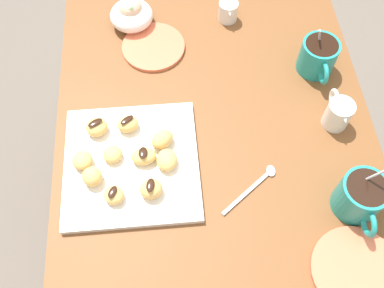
% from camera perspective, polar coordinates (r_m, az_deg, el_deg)
% --- Properties ---
extents(ground_plane, '(8.00, 8.00, 0.00)m').
position_cam_1_polar(ground_plane, '(1.66, 2.01, -11.71)').
color(ground_plane, '#665B51').
extents(dining_table, '(1.01, 0.75, 0.72)m').
position_cam_1_polar(dining_table, '(1.12, 2.93, -2.76)').
color(dining_table, brown).
rests_on(dining_table, ground_plane).
extents(pastry_plate_square, '(0.30, 0.30, 0.02)m').
position_cam_1_polar(pastry_plate_square, '(0.96, -8.02, -2.59)').
color(pastry_plate_square, white).
rests_on(pastry_plate_square, dining_table).
extents(coffee_mug_teal_left, '(0.13, 0.09, 0.13)m').
position_cam_1_polar(coffee_mug_teal_left, '(1.12, 16.41, 11.14)').
color(coffee_mug_teal_left, teal).
rests_on(coffee_mug_teal_left, dining_table).
extents(coffee_mug_teal_right, '(0.13, 0.10, 0.14)m').
position_cam_1_polar(coffee_mug_teal_right, '(0.94, 21.48, -6.52)').
color(coffee_mug_teal_right, teal).
rests_on(coffee_mug_teal_right, dining_table).
extents(cream_pitcher_white, '(0.10, 0.06, 0.07)m').
position_cam_1_polar(cream_pitcher_white, '(1.04, 18.84, 3.95)').
color(cream_pitcher_white, white).
rests_on(cream_pitcher_white, dining_table).
extents(ice_cream_bowl, '(0.11, 0.11, 0.09)m').
position_cam_1_polar(ice_cream_bowl, '(1.20, -8.07, 16.71)').
color(ice_cream_bowl, white).
rests_on(ice_cream_bowl, dining_table).
extents(chocolate_sauce_pitcher, '(0.09, 0.05, 0.06)m').
position_cam_1_polar(chocolate_sauce_pitcher, '(1.21, 4.81, 17.33)').
color(chocolate_sauce_pitcher, white).
rests_on(chocolate_sauce_pitcher, dining_table).
extents(saucer_coral_left, '(0.16, 0.16, 0.01)m').
position_cam_1_polar(saucer_coral_left, '(1.16, -5.14, 12.72)').
color(saucer_coral_left, '#E5704C').
rests_on(saucer_coral_left, dining_table).
extents(saucer_coral_right, '(0.18, 0.18, 0.01)m').
position_cam_1_polar(saucer_coral_right, '(0.94, 20.99, -15.47)').
color(saucer_coral_right, '#E5704C').
rests_on(saucer_coral_right, dining_table).
extents(loose_spoon_near_saucer, '(0.11, 0.13, 0.01)m').
position_cam_1_polar(loose_spoon_near_saucer, '(0.95, 8.48, -5.32)').
color(loose_spoon_near_saucer, silver).
rests_on(loose_spoon_near_saucer, dining_table).
extents(beignet_0, '(0.06, 0.07, 0.04)m').
position_cam_1_polar(beignet_0, '(0.96, -3.96, 0.61)').
color(beignet_0, '#E5B260').
rests_on(beignet_0, pastry_plate_square).
extents(beignet_1, '(0.05, 0.06, 0.03)m').
position_cam_1_polar(beignet_1, '(0.99, -8.50, 2.63)').
color(beignet_1, '#E5B260').
rests_on(beignet_1, pastry_plate_square).
extents(chocolate_drizzle_1, '(0.03, 0.04, 0.00)m').
position_cam_1_polar(chocolate_drizzle_1, '(0.97, -8.64, 3.19)').
color(chocolate_drizzle_1, black).
rests_on(chocolate_drizzle_1, beignet_1).
extents(beignet_2, '(0.06, 0.06, 0.03)m').
position_cam_1_polar(beignet_2, '(0.96, -10.50, -1.37)').
color(beignet_2, '#E5B260').
rests_on(beignet_2, pastry_plate_square).
extents(beignet_3, '(0.05, 0.05, 0.03)m').
position_cam_1_polar(beignet_3, '(1.00, -12.53, 2.20)').
color(beignet_3, '#E5B260').
rests_on(beignet_3, pastry_plate_square).
extents(chocolate_drizzle_3, '(0.03, 0.04, 0.00)m').
position_cam_1_polar(chocolate_drizzle_3, '(0.98, -12.74, 2.77)').
color(chocolate_drizzle_3, black).
rests_on(chocolate_drizzle_3, beignet_3).
extents(beignet_4, '(0.05, 0.06, 0.04)m').
position_cam_1_polar(beignet_4, '(0.90, -5.44, -5.97)').
color(beignet_4, '#E5B260').
rests_on(beignet_4, pastry_plate_square).
extents(chocolate_drizzle_4, '(0.03, 0.02, 0.00)m').
position_cam_1_polar(chocolate_drizzle_4, '(0.89, -5.54, -5.46)').
color(chocolate_drizzle_4, black).
rests_on(chocolate_drizzle_4, beignet_4).
extents(beignet_5, '(0.06, 0.06, 0.04)m').
position_cam_1_polar(beignet_5, '(0.94, -13.11, -4.26)').
color(beignet_5, '#E5B260').
rests_on(beignet_5, pastry_plate_square).
extents(beignet_6, '(0.06, 0.06, 0.03)m').
position_cam_1_polar(beignet_6, '(0.91, -10.34, -6.69)').
color(beignet_6, '#E5B260').
rests_on(beignet_6, pastry_plate_square).
extents(chocolate_drizzle_6, '(0.03, 0.03, 0.00)m').
position_cam_1_polar(chocolate_drizzle_6, '(0.90, -10.51, -6.29)').
color(chocolate_drizzle_6, black).
rests_on(chocolate_drizzle_6, beignet_6).
extents(beignet_7, '(0.04, 0.06, 0.03)m').
position_cam_1_polar(beignet_7, '(0.94, -6.41, -1.66)').
color(beignet_7, '#E5B260').
rests_on(beignet_7, pastry_plate_square).
extents(chocolate_drizzle_7, '(0.03, 0.02, 0.00)m').
position_cam_1_polar(chocolate_drizzle_7, '(0.93, -6.52, -1.16)').
color(chocolate_drizzle_7, black).
rests_on(chocolate_drizzle_7, beignet_7).
extents(beignet_8, '(0.05, 0.05, 0.03)m').
position_cam_1_polar(beignet_8, '(0.93, -3.35, -2.13)').
color(beignet_8, '#E5B260').
rests_on(beignet_8, pastry_plate_square).
extents(beignet_9, '(0.05, 0.04, 0.03)m').
position_cam_1_polar(beignet_9, '(0.96, -14.35, -2.11)').
color(beignet_9, '#E5B260').
rests_on(beignet_9, pastry_plate_square).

